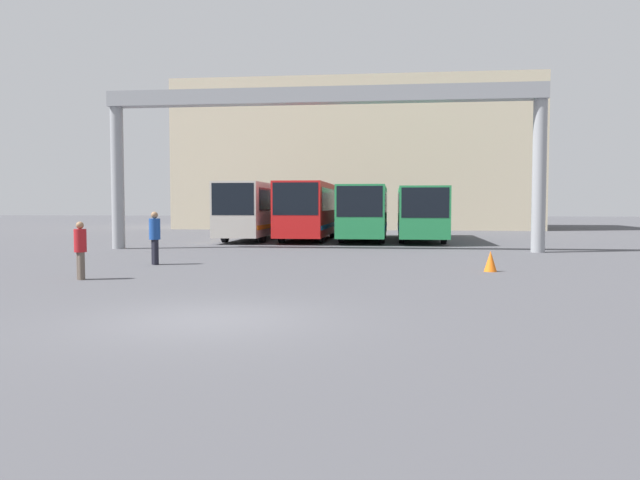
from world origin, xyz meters
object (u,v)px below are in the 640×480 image
(bus_slot_0, at_px, (255,208))
(traffic_cone, at_px, (490,261))
(bus_slot_1, at_px, (309,208))
(bus_slot_3, at_px, (420,210))
(pedestrian_near_left, at_px, (80,249))
(bus_slot_2, at_px, (364,209))
(pedestrian_mid_left, at_px, (155,237))

(bus_slot_0, relative_size, traffic_cone, 16.04)
(bus_slot_1, bearing_deg, bus_slot_0, 176.32)
(bus_slot_0, distance_m, bus_slot_1, 3.29)
(bus_slot_0, height_order, bus_slot_3, bus_slot_0)
(bus_slot_3, height_order, pedestrian_near_left, bus_slot_3)
(bus_slot_1, xyz_separation_m, traffic_cone, (8.06, -16.43, -1.59))
(bus_slot_2, xyz_separation_m, traffic_cone, (4.78, -16.59, -1.49))
(bus_slot_0, height_order, pedestrian_mid_left, bus_slot_0)
(bus_slot_1, bearing_deg, bus_slot_3, 5.65)
(pedestrian_mid_left, height_order, traffic_cone, pedestrian_mid_left)
(bus_slot_0, xyz_separation_m, pedestrian_near_left, (-0.48, -20.16, -1.04))
(bus_slot_0, xyz_separation_m, pedestrian_mid_left, (-0.05, -15.72, -0.92))
(bus_slot_1, distance_m, bus_slot_3, 6.59)
(bus_slot_0, distance_m, bus_slot_2, 6.56)
(bus_slot_0, distance_m, pedestrian_near_left, 20.19)
(bus_slot_2, relative_size, traffic_cone, 15.88)
(bus_slot_3, relative_size, pedestrian_mid_left, 6.09)
(pedestrian_near_left, bearing_deg, traffic_cone, -118.57)
(bus_slot_0, distance_m, pedestrian_mid_left, 15.75)
(pedestrian_mid_left, distance_m, pedestrian_near_left, 4.46)
(bus_slot_2, bearing_deg, bus_slot_1, -177.21)
(bus_slot_3, xyz_separation_m, pedestrian_near_left, (-10.32, -20.60, -0.89))
(pedestrian_mid_left, bearing_deg, bus_slot_1, 131.03)
(bus_slot_2, distance_m, pedestrian_mid_left, 17.03)
(bus_slot_1, distance_m, pedestrian_mid_left, 15.89)
(bus_slot_1, distance_m, bus_slot_2, 3.29)
(bus_slot_1, height_order, bus_slot_2, bus_slot_1)
(pedestrian_mid_left, xyz_separation_m, pedestrian_near_left, (-0.43, -4.44, -0.12))
(bus_slot_3, bearing_deg, traffic_cone, -84.99)
(bus_slot_1, bearing_deg, pedestrian_near_left, -100.67)
(traffic_cone, bearing_deg, bus_slot_3, 95.01)
(pedestrian_near_left, bearing_deg, bus_slot_1, -55.84)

